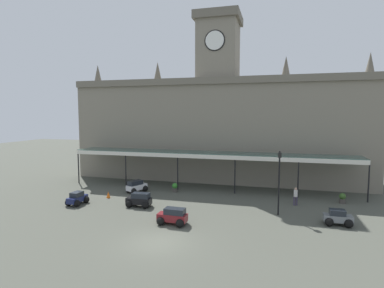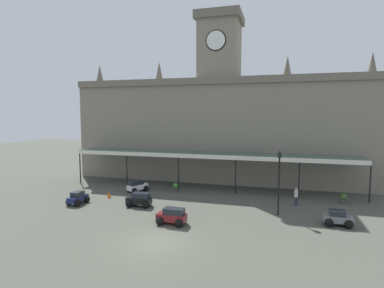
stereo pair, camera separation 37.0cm
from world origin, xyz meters
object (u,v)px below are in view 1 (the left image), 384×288
(car_white_estate, at_px, (136,187))
(pedestrian_near_entrance, at_px, (296,196))
(planter_forecourt_centre, at_px, (175,187))
(car_maroon_estate, at_px, (173,217))
(victorian_lamppost, at_px, (279,176))
(car_navy_sedan, at_px, (77,199))
(planter_by_canopy, at_px, (342,198))
(traffic_cone, at_px, (108,195))
(car_black_estate, at_px, (139,201))
(car_grey_sedan, at_px, (338,218))

(car_white_estate, bearing_deg, pedestrian_near_entrance, -2.21)
(pedestrian_near_entrance, bearing_deg, planter_forecourt_centre, 171.70)
(car_white_estate, bearing_deg, planter_forecourt_centre, 16.42)
(car_maroon_estate, bearing_deg, victorian_lamppost, 29.92)
(car_navy_sedan, bearing_deg, planter_by_canopy, 16.21)
(car_white_estate, distance_m, traffic_cone, 3.35)
(victorian_lamppost, height_order, planter_by_canopy, victorian_lamppost)
(car_navy_sedan, xyz_separation_m, traffic_cone, (1.57, 2.82, -0.18))
(car_maroon_estate, distance_m, car_white_estate, 10.85)
(pedestrian_near_entrance, bearing_deg, car_maroon_estate, -140.33)
(car_maroon_estate, height_order, car_black_estate, same)
(pedestrian_near_entrance, height_order, planter_forecourt_centre, pedestrian_near_entrance)
(car_navy_sedan, height_order, car_white_estate, car_white_estate)
(traffic_cone, bearing_deg, planter_forecourt_centre, 35.39)
(car_grey_sedan, bearing_deg, car_black_estate, 178.81)
(planter_by_canopy, bearing_deg, victorian_lamppost, -138.81)
(pedestrian_near_entrance, relative_size, traffic_cone, 2.59)
(car_black_estate, bearing_deg, traffic_cone, 155.80)
(car_white_estate, distance_m, victorian_lamppost, 15.46)
(car_grey_sedan, relative_size, car_white_estate, 0.85)
(car_navy_sedan, relative_size, traffic_cone, 3.24)
(car_grey_sedan, distance_m, car_navy_sedan, 22.35)
(victorian_lamppost, height_order, traffic_cone, victorian_lamppost)
(car_navy_sedan, relative_size, planter_by_canopy, 2.18)
(planter_forecourt_centre, bearing_deg, car_white_estate, -163.58)
(car_black_estate, bearing_deg, victorian_lamppost, 4.38)
(car_maroon_estate, xyz_separation_m, car_white_estate, (-6.98, 8.32, 0.00))
(car_grey_sedan, height_order, traffic_cone, car_grey_sedan)
(car_black_estate, relative_size, planter_forecourt_centre, 2.39)
(car_grey_sedan, bearing_deg, car_white_estate, 164.91)
(car_maroon_estate, xyz_separation_m, victorian_lamppost, (7.74, 4.45, 2.75))
(car_white_estate, xyz_separation_m, victorian_lamppost, (14.71, -3.86, 2.75))
(traffic_cone, height_order, planter_forecourt_centre, planter_forecourt_centre)
(car_black_estate, xyz_separation_m, planter_forecourt_centre, (1.39, 5.96, -0.07))
(traffic_cone, bearing_deg, car_grey_sedan, -6.23)
(traffic_cone, bearing_deg, planter_by_canopy, 10.47)
(car_black_estate, bearing_deg, car_navy_sedan, -171.34)
(car_maroon_estate, relative_size, car_grey_sedan, 1.11)
(car_black_estate, bearing_deg, planter_forecourt_centre, 76.84)
(planter_by_canopy, bearing_deg, car_grey_sedan, -103.29)
(pedestrian_near_entrance, xyz_separation_m, traffic_cone, (-17.97, -2.24, -0.59))
(car_maroon_estate, xyz_separation_m, pedestrian_near_entrance, (9.27, 7.69, 0.34))
(car_grey_sedan, bearing_deg, victorian_lamppost, 163.63)
(victorian_lamppost, xyz_separation_m, planter_forecourt_centre, (-10.76, 5.03, -2.83))
(traffic_cone, height_order, planter_by_canopy, planter_by_canopy)
(car_black_estate, distance_m, planter_forecourt_centre, 6.12)
(car_navy_sedan, height_order, pedestrian_near_entrance, pedestrian_near_entrance)
(car_maroon_estate, distance_m, planter_forecourt_centre, 9.95)
(car_navy_sedan, xyz_separation_m, planter_by_canopy, (23.85, 6.93, -0.01))
(car_maroon_estate, bearing_deg, car_black_estate, 141.40)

